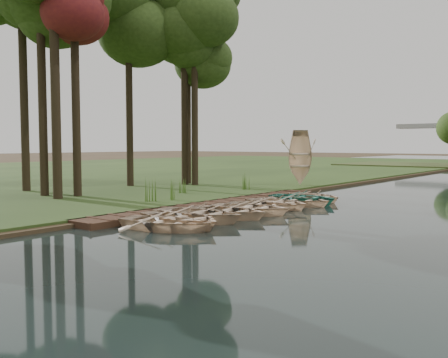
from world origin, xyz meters
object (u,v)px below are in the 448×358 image
Objects in this scene: rowboat_2 at (199,212)px; boardwalk at (217,205)px; stored_rowboat at (299,179)px; rowboat_0 at (167,220)px; rowboat_1 at (181,216)px.

boardwalk is at bearing 22.49° from rowboat_2.
stored_rowboat is at bearing 8.04° from rowboat_2.
rowboat_0 is 0.94× the size of stored_rowboat.
boardwalk is 4.65m from rowboat_2.
rowboat_1 reaches higher than rowboat_0.
boardwalk is at bearing 33.39° from rowboat_1.
boardwalk is 5.96m from rowboat_1.
rowboat_2 is at bearing -127.49° from stored_rowboat.
rowboat_0 is at bearing -177.63° from rowboat_2.
boardwalk is at bearing 9.59° from rowboat_0.
rowboat_0 is 2.21m from rowboat_2.
rowboat_2 reaches higher than rowboat_0.
rowboat_2 is (-0.29, 1.33, 0.00)m from rowboat_1.
stored_rowboat reaches higher than rowboat_1.
boardwalk is 11.68m from stored_rowboat.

